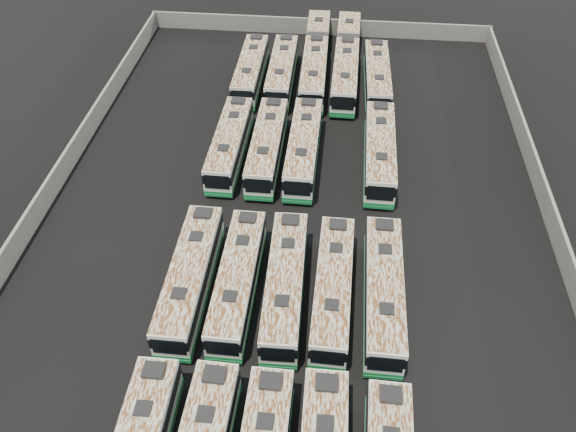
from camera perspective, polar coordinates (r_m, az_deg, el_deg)
The scene contains 16 objects.
ground at distance 49.74m, azimuth 0.50°, elevation -0.40°, with size 140.00×140.00×0.00m, color black.
perimeter_wall at distance 48.98m, azimuth 0.50°, elevation 0.53°, with size 45.20×73.20×2.20m.
bus_midfront_far_left at distance 43.43m, azimuth -9.89°, elevation -6.14°, with size 2.76×12.91×3.64m.
bus_midfront_left at distance 42.85m, azimuth -5.13°, elevation -6.51°, with size 2.71×12.53×3.53m.
bus_midfront_center at distance 42.40m, azimuth -0.29°, elevation -6.94°, with size 2.98×12.76×3.58m.
bus_midfront_right at distance 42.34m, azimuth 4.58°, elevation -7.31°, with size 2.86×12.50×3.51m.
bus_midfront_far_right at distance 42.54m, azimuth 9.66°, elevation -7.53°, with size 2.78×12.89×3.63m.
bus_midback_far_left at distance 55.64m, azimuth -5.93°, elevation 7.32°, with size 2.77×12.59×3.54m.
bus_midback_left at distance 55.02m, azimuth -2.13°, elevation 7.12°, with size 2.74×12.81×3.61m.
bus_midback_center at distance 54.75m, azimuth 1.59°, elevation 6.98°, with size 2.87×13.09×3.69m.
bus_midback_far_right at distance 54.92m, azimuth 9.28°, elevation 6.48°, with size 2.89×13.10×3.69m.
bus_back_far_left at distance 67.49m, azimuth -3.82°, elevation 14.54°, with size 2.70×12.61×3.55m.
bus_back_left at distance 67.10m, azimuth -0.62°, elevation 14.47°, with size 2.79×12.78×3.60m.
bus_back_center at distance 69.82m, azimuth 2.81°, elevation 15.69°, with size 3.01×20.27×3.67m.
bus_back_right at distance 69.68m, azimuth 5.94°, elevation 15.46°, with size 3.04×20.32×3.68m.
bus_back_far_right at distance 66.82m, azimuth 9.03°, elevation 13.77°, with size 2.92×12.67×3.56m.
Camera 1 is at (3.15, -35.58, 34.62)m, focal length 35.00 mm.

